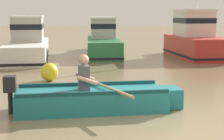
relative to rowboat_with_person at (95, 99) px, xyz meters
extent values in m
plane|color=#7A6B4C|center=(1.18, -1.42, -0.25)|extent=(120.00, 120.00, 0.00)
cube|color=#1E727A|center=(-0.07, 0.00, -0.03)|extent=(3.17, 1.32, 0.44)
cube|color=#1E727A|center=(1.66, 0.12, -0.03)|extent=(0.44, 0.63, 0.42)
cube|color=#103F43|center=(-0.11, 0.50, 0.22)|extent=(3.04, 0.30, 0.08)
cube|color=#103F43|center=(-0.03, -0.51, 0.22)|extent=(3.04, 0.30, 0.08)
cube|color=teal|center=(-0.17, -0.01, 0.15)|extent=(0.35, 1.03, 0.06)
cylinder|color=black|center=(-1.72, -0.12, 0.02)|extent=(0.11, 0.11, 0.54)
cube|color=black|center=(-1.72, -0.12, 0.37)|extent=(0.26, 0.30, 0.32)
cube|color=#4C4C51|center=(-0.22, -0.02, 0.45)|extent=(0.24, 0.35, 0.52)
sphere|color=tan|center=(-0.22, -0.02, 0.83)|extent=(0.22, 0.22, 0.22)
cylinder|color=tan|center=(-0.19, 0.21, 0.43)|extent=(0.43, 0.12, 0.23)
cylinder|color=tan|center=(-0.15, -0.23, 0.43)|extent=(0.43, 0.12, 0.23)
cylinder|color=tan|center=(0.29, -0.13, 0.25)|extent=(0.81, 1.88, 0.06)
cube|color=white|center=(-2.61, 9.37, 0.14)|extent=(2.06, 6.32, 0.78)
cube|color=black|center=(-2.61, 9.37, -0.12)|extent=(2.10, 6.36, 0.10)
cube|color=#B2ADA3|center=(-2.64, 9.93, 1.07)|extent=(1.47, 2.69, 1.09)
cube|color=black|center=(-2.64, 9.93, 1.21)|extent=(1.51, 2.72, 0.24)
cube|color=white|center=(-2.64, 9.93, 1.65)|extent=(1.55, 2.83, 0.08)
cube|color=#287042|center=(0.91, 10.95, 0.16)|extent=(1.70, 6.44, 0.82)
cube|color=black|center=(0.91, 10.95, -0.11)|extent=(1.74, 6.48, 0.10)
cube|color=#B2ADA3|center=(0.93, 11.52, 1.05)|extent=(1.26, 2.72, 0.98)
cube|color=black|center=(0.93, 11.52, 1.18)|extent=(1.29, 2.75, 0.24)
cube|color=white|center=(0.93, 11.52, 1.58)|extent=(1.33, 2.86, 0.08)
cube|color=#B72D28|center=(5.18, 9.21, 0.24)|extent=(2.05, 4.61, 0.98)
cube|color=black|center=(5.18, 9.21, -0.08)|extent=(2.09, 4.65, 0.10)
cube|color=silver|center=(5.16, 9.62, 1.32)|extent=(1.52, 1.97, 1.18)
cube|color=black|center=(5.16, 9.62, 1.46)|extent=(1.55, 2.00, 0.24)
cube|color=white|center=(5.16, 9.62, 1.95)|extent=(1.60, 2.07, 0.08)
sphere|color=yellow|center=(-1.21, 3.57, 0.02)|extent=(0.54, 0.54, 0.54)
camera|label=1|loc=(-0.32, -7.57, 1.76)|focal=59.00mm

